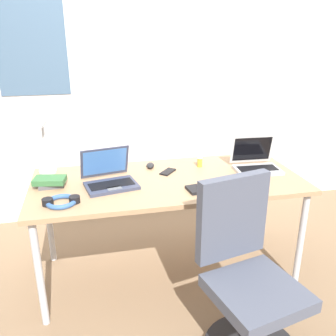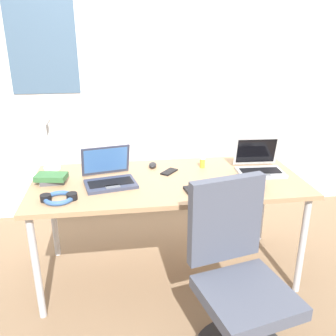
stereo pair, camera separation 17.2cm
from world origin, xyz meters
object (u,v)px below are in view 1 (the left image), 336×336
Objects in this scene: pill_bottle at (200,161)px; coffee_mug at (254,181)px; book_stack at (50,182)px; external_keyboard at (212,187)px; computer_mouse at (150,165)px; headphones at (61,201)px; cell_phone at (168,172)px; laptop_far_corner at (109,178)px; office_chair at (247,286)px; desk_lamp at (44,147)px; laptop_near_mouse at (256,163)px.

coffee_mug is (0.22, -0.45, 0.00)m from pill_bottle.
pill_bottle reaches higher than book_stack.
computer_mouse is at bearing 117.64° from external_keyboard.
external_keyboard is 1.54× the size of book_stack.
computer_mouse is 0.77m from headphones.
cell_phone is at bearing 5.68° from book_stack.
book_stack is (-0.68, -0.20, 0.02)m from computer_mouse.
book_stack is (-0.37, 0.05, -0.01)m from laptop_far_corner.
external_keyboard is 0.92m from headphones.
cell_phone is at bearing 141.41° from coffee_mug.
laptop_far_corner is at bearing -129.66° from computer_mouse.
laptop_far_corner is at bearing 131.65° from office_chair.
headphones is 0.29m from book_stack.
desk_lamp is at bearing 136.16° from office_chair.
pill_bottle is 0.70× the size of coffee_mug.
coffee_mug is (0.48, -0.38, 0.04)m from cell_phone.
computer_mouse is 0.77m from coffee_mug.
laptop_near_mouse reaches higher than computer_mouse.
laptop_far_corner is 0.66m from external_keyboard.
book_stack is 1.90× the size of coffee_mug.
book_stack is 1.35m from office_chair.
headphones is 1.19m from coffee_mug.
computer_mouse is at bearing 171.05° from cell_phone.
headphones is at bearing -156.50° from pill_bottle.
laptop_near_mouse is at bearing -8.95° from desk_lamp.
headphones reaches higher than computer_mouse.
laptop_near_mouse is 0.34× the size of office_chair.
book_stack is (-1.42, -0.00, -0.01)m from laptop_near_mouse.
cell_phone is at bearing 115.40° from external_keyboard.
desk_lamp is 0.74m from computer_mouse.
office_chair reaches higher than external_keyboard.
laptop_near_mouse is 0.99× the size of external_keyboard.
office_chair is (-0.39, -0.79, -0.39)m from laptop_near_mouse.
laptop_near_mouse reaches higher than pill_bottle.
pill_bottle is (1.08, -0.09, -0.16)m from desk_lamp.
pill_bottle is (-0.38, 0.14, -0.01)m from laptop_near_mouse.
laptop_near_mouse is 1.37m from headphones.
computer_mouse is 0.36m from pill_bottle.
cell_phone is 0.79m from book_stack.
desk_lamp is 0.52m from laptop_far_corner.
book_stack is at bearing 106.14° from headphones.
book_stack reaches higher than external_keyboard.
computer_mouse is 0.45× the size of headphones.
coffee_mug reaches higher than external_keyboard.
desk_lamp is at bearing 171.05° from laptop_near_mouse.
external_keyboard reaches higher than cell_phone.
laptop_far_corner is at bearing -34.91° from desk_lamp.
book_stack reaches higher than cell_phone.
laptop_near_mouse is 3.42× the size of computer_mouse.
headphones is (0.12, -0.51, -0.18)m from desk_lamp.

